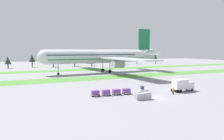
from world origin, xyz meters
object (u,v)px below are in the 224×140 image
Objects in this scene: cargo_dolly_lead at (126,91)px; taxiway_marker_3 at (93,78)px; taxiway_marker_0 at (129,77)px; baggage_tug at (143,90)px; cargo_dolly_third at (106,92)px; cargo_dolly_second at (116,92)px; airliner at (102,56)px; taxiway_marker_2 at (94,79)px; ground_crew_marshaller at (173,91)px; uld_container_1 at (146,96)px; uld_container_0 at (139,97)px; cargo_dolly_fourth at (95,93)px; catering_truck at (183,85)px; taxiway_marker_1 at (137,76)px.

taxiway_marker_3 is at bearing -176.63° from cargo_dolly_lead.
cargo_dolly_lead is 4.53× the size of taxiway_marker_0.
baggage_tug is at bearing -112.42° from taxiway_marker_0.
baggage_tug is at bearing 90.00° from cargo_dolly_lead.
taxiway_marker_3 is (7.21, 31.35, -0.62)m from cargo_dolly_third.
airliner is at bearing 167.97° from cargo_dolly_second.
ground_crew_marshaller is at bearing -74.98° from taxiway_marker_2.
cargo_dolly_third is 1.17× the size of uld_container_1.
airliner is at bearing 76.31° from uld_container_0.
uld_container_1 reaches higher than cargo_dolly_fourth.
taxiway_marker_0 is (13.09, 31.73, -0.56)m from baggage_tug.
cargo_dolly_second is 37.36m from taxiway_marker_0.
ground_crew_marshaller is at bearing 76.04° from cargo_dolly_third.
baggage_tug reaches higher than taxiway_marker_0.
airliner is at bearing 179.94° from catering_truck.
airliner is 63.91m from uld_container_1.
uld_container_1 reaches higher than taxiway_marker_2.
cargo_dolly_second is at bearing 109.79° from uld_container_0.
uld_container_0 reaches higher than cargo_dolly_second.
taxiway_marker_3 is (-13.40, -22.94, -8.49)m from airliner.
taxiway_marker_3 is at bearing 145.36° from airliner.
taxiway_marker_3 is (-9.92, 37.56, -0.64)m from ground_crew_marshaller.
baggage_tug is 31.20m from taxiway_marker_2.
uld_container_1 is at bearing 49.65° from cargo_dolly_third.
cargo_dolly_third is 38.81m from taxiway_marker_0.
taxiway_marker_0 is 0.90× the size of taxiway_marker_2.
baggage_tug reaches higher than taxiway_marker_2.
taxiway_marker_0 is at bearing 64.38° from uld_container_0.
catering_truck is (16.67, -3.43, 1.03)m from cargo_dolly_lead.
cargo_dolly_lead is 17.05m from catering_truck.
taxiway_marker_2 is at bearing 171.98° from cargo_dolly_third.
uld_container_0 is at bearing 41.85° from cargo_dolly_third.
ground_crew_marshaller is at bearing 69.70° from cargo_dolly_lead.
catering_truck reaches higher than uld_container_0.
cargo_dolly_lead and cargo_dolly_third have the same top height.
taxiway_marker_0 is at bearing -2.55° from taxiway_marker_3.
airliner is 41.22× the size of uld_container_0.
taxiway_marker_1 is 21.64m from taxiway_marker_2.
cargo_dolly_lead is at bearing -93.14° from taxiway_marker_2.
catering_truck is 11.62× the size of taxiway_marker_3.
taxiway_marker_2 is at bearing 166.72° from cargo_dolly_fourth.
taxiway_marker_0 is (18.09, 31.21, -0.66)m from cargo_dolly_lead.
taxiway_marker_2 is (1.92, 37.53, -0.50)m from uld_container_0.
taxiway_marker_3 is (-0.23, 1.45, 0.01)m from taxiway_marker_2.
taxiway_marker_2 is at bearing 87.07° from uld_container_0.
cargo_dolly_fourth is 1.35× the size of ground_crew_marshaller.
baggage_tug is at bearing 90.00° from cargo_dolly_second.
cargo_dolly_lead is at bearing 30.92° from ground_crew_marshaller.
uld_container_0 reaches higher than taxiway_marker_3.
taxiway_marker_2 is (0.06, 37.62, -0.55)m from uld_container_1.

